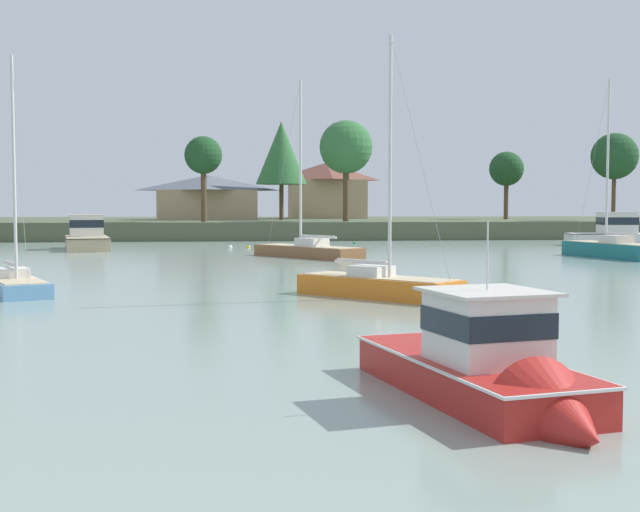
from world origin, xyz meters
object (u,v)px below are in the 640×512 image
at_px(sailboat_teal, 612,254).
at_px(sailboat_skyblue, 14,288).
at_px(mooring_buoy_green, 355,243).
at_px(sailboat_orange, 378,292).
at_px(mooring_buoy_white, 230,247).
at_px(sailboat_wood, 308,254).
at_px(cruiser_white, 629,238).
at_px(cruiser_red, 492,381).
at_px(cruiser_sand, 86,242).
at_px(mooring_buoy_yellow, 249,247).

height_order(sailboat_teal, sailboat_skyblue, sailboat_teal).
bearing_deg(mooring_buoy_green, sailboat_teal, -57.11).
bearing_deg(sailboat_orange, mooring_buoy_white, 98.51).
bearing_deg(sailboat_wood, sailboat_teal, -7.61).
height_order(sailboat_orange, sailboat_skyblue, sailboat_orange).
bearing_deg(cruiser_white, cruiser_red, -119.19).
bearing_deg(mooring_buoy_white, cruiser_red, -85.25).
height_order(cruiser_sand, sailboat_skyblue, sailboat_skyblue).
bearing_deg(mooring_buoy_yellow, mooring_buoy_green, 30.90).
distance_m(sailboat_teal, sailboat_skyblue, 39.68).
height_order(cruiser_sand, mooring_buoy_yellow, cruiser_sand).
relative_size(mooring_buoy_white, mooring_buoy_yellow, 1.24).
bearing_deg(mooring_buoy_green, sailboat_wood, -107.94).
bearing_deg(mooring_buoy_white, sailboat_teal, -31.46).
bearing_deg(sailboat_wood, cruiser_red, -91.03).
distance_m(sailboat_wood, sailboat_skyblue, 25.92).
xyz_separation_m(sailboat_wood, mooring_buoy_white, (-5.35, 13.19, -0.20)).
bearing_deg(sailboat_skyblue, mooring_buoy_yellow, 73.67).
distance_m(cruiser_red, sailboat_teal, 44.80).
bearing_deg(mooring_buoy_yellow, cruiser_red, -86.89).
xyz_separation_m(cruiser_red, mooring_buoy_white, (-4.60, 55.27, -0.37)).
height_order(sailboat_orange, sailboat_teal, sailboat_teal).
xyz_separation_m(cruiser_red, sailboat_teal, (21.51, 39.30, -0.16)).
height_order(cruiser_sand, mooring_buoy_green, cruiser_sand).
bearing_deg(cruiser_sand, mooring_buoy_green, 14.08).
xyz_separation_m(cruiser_sand, mooring_buoy_yellow, (13.50, -0.13, -0.55)).
bearing_deg(cruiser_red, mooring_buoy_white, 94.75).
distance_m(cruiser_sand, cruiser_red, 58.09).
distance_m(cruiser_white, sailboat_teal, 19.70).
relative_size(cruiser_sand, mooring_buoy_white, 22.23).
distance_m(cruiser_sand, cruiser_white, 47.97).
xyz_separation_m(sailboat_skyblue, mooring_buoy_white, (8.74, 34.94, -0.13)).
bearing_deg(sailboat_teal, mooring_buoy_green, 122.89).
height_order(sailboat_orange, mooring_buoy_white, sailboat_orange).
xyz_separation_m(sailboat_teal, mooring_buoy_white, (-26.10, 15.97, -0.20)).
distance_m(sailboat_wood, mooring_buoy_yellow, 14.01).
bearing_deg(mooring_buoy_yellow, sailboat_wood, -74.38).
relative_size(cruiser_red, mooring_buoy_white, 15.07).
bearing_deg(mooring_buoy_green, mooring_buoy_white, -151.51).
bearing_deg(mooring_buoy_white, mooring_buoy_yellow, 10.57).
distance_m(cruiser_red, mooring_buoy_green, 62.02).
bearing_deg(cruiser_white, sailboat_wood, -155.13).
height_order(mooring_buoy_green, mooring_buoy_yellow, mooring_buoy_green).
xyz_separation_m(cruiser_white, sailboat_skyblue, (-44.79, -35.98, -0.48)).
bearing_deg(mooring_buoy_green, cruiser_white, -12.28).
distance_m(sailboat_skyblue, mooring_buoy_yellow, 36.72).
bearing_deg(cruiser_white, mooring_buoy_green, 167.72).
bearing_deg(sailboat_skyblue, cruiser_red, -56.73).
xyz_separation_m(cruiser_white, mooring_buoy_yellow, (-34.47, -0.74, -0.62)).
relative_size(sailboat_orange, sailboat_skyblue, 1.06).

